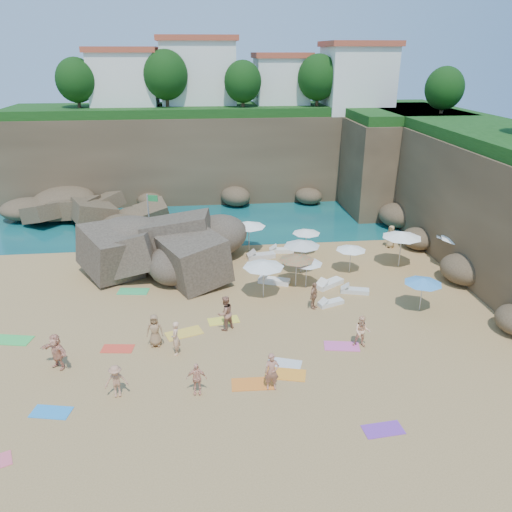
{
  "coord_description": "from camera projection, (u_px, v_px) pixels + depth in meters",
  "views": [
    {
      "loc": [
        -1.11,
        -25.05,
        13.62
      ],
      "look_at": [
        2.0,
        3.0,
        2.0
      ],
      "focal_mm": 35.0,
      "sensor_mm": 36.0,
      "label": 1
    }
  ],
  "objects": [
    {
      "name": "parasol_8",
      "position": [
        461.0,
        237.0,
        33.05
      ],
      "size": [
        2.56,
        2.56,
        2.42
      ],
      "color": "silver",
      "rests_on": "ground"
    },
    {
      "name": "towel_4",
      "position": [
        184.0,
        333.0,
        25.97
      ],
      "size": [
        2.06,
        1.49,
        0.03
      ],
      "primitive_type": "cube",
      "rotation": [
        0.0,
        0.0,
        0.34
      ],
      "color": "yellow",
      "rests_on": "ground"
    },
    {
      "name": "marina_masts",
      "position": [
        56.0,
        159.0,
        53.07
      ],
      "size": [
        3.1,
        0.1,
        6.0
      ],
      "color": "white",
      "rests_on": "ground"
    },
    {
      "name": "cliff_right",
      "position": [
        481.0,
        195.0,
        36.09
      ],
      "size": [
        8.0,
        30.0,
        8.0
      ],
      "primitive_type": "cube",
      "color": "brown",
      "rests_on": "ground"
    },
    {
      "name": "towel_10",
      "position": [
        285.0,
        374.0,
        22.67
      ],
      "size": [
        2.0,
        1.35,
        0.03
      ],
      "primitive_type": "cube",
      "rotation": [
        0.0,
        0.0,
        -0.26
      ],
      "color": "orange",
      "rests_on": "ground"
    },
    {
      "name": "parasol_9",
      "position": [
        307.0,
        261.0,
        30.5
      ],
      "size": [
        1.97,
        1.97,
        1.86
      ],
      "color": "silver",
      "rests_on": "ground"
    },
    {
      "name": "cliff_back",
      "position": [
        232.0,
        155.0,
        49.98
      ],
      "size": [
        44.0,
        8.0,
        8.0
      ],
      "primitive_type": "cube",
      "color": "brown",
      "rests_on": "ground"
    },
    {
      "name": "person_lie_3",
      "position": [
        58.0,
        364.0,
        23.07
      ],
      "size": [
        2.3,
        2.33,
        0.46
      ],
      "primitive_type": "imported",
      "rotation": [
        0.0,
        0.0,
        -0.61
      ],
      "color": "tan",
      "rests_on": "ground"
    },
    {
      "name": "lounger_5",
      "position": [
        331.0,
        303.0,
        28.85
      ],
      "size": [
        1.62,
        1.02,
        0.24
      ],
      "primitive_type": "cube",
      "rotation": [
        0.0,
        0.0,
        0.36
      ],
      "color": "silver",
      "rests_on": "ground"
    },
    {
      "name": "flag_pole",
      "position": [
        150.0,
        214.0,
        36.44
      ],
      "size": [
        0.79,
        0.25,
        4.1
      ],
      "color": "silver",
      "rests_on": "ground"
    },
    {
      "name": "rock_promontory",
      "position": [
        86.0,
        226.0,
        41.91
      ],
      "size": [
        12.0,
        7.0,
        2.0
      ],
      "primitive_type": null,
      "color": "brown",
      "rests_on": "ground"
    },
    {
      "name": "towel_11",
      "position": [
        133.0,
        291.0,
        30.48
      ],
      "size": [
        1.95,
        1.17,
        0.03
      ],
      "primitive_type": "cube",
      "rotation": [
        0.0,
        0.0,
        -0.14
      ],
      "color": "#35BC68",
      "rests_on": "ground"
    },
    {
      "name": "parasol_10",
      "position": [
        423.0,
        281.0,
        27.63
      ],
      "size": [
        2.11,
        2.11,
        1.99
      ],
      "color": "silver",
      "rests_on": "ground"
    },
    {
      "name": "person_lie_1",
      "position": [
        197.0,
        390.0,
        21.35
      ],
      "size": [
        0.97,
        1.53,
        0.36
      ],
      "primitive_type": "imported",
      "rotation": [
        0.0,
        0.0,
        -0.07
      ],
      "color": "#F2AA8A",
      "rests_on": "ground"
    },
    {
      "name": "lounger_0",
      "position": [
        282.0,
        250.0,
        36.4
      ],
      "size": [
        1.83,
        0.77,
        0.28
      ],
      "primitive_type": "cube",
      "rotation": [
        0.0,
        0.0,
        -0.11
      ],
      "color": "white",
      "rests_on": "ground"
    },
    {
      "name": "person_stand_2",
      "position": [
        221.0,
        249.0,
        34.99
      ],
      "size": [
        1.06,
        0.61,
        1.54
      ],
      "primitive_type": "imported",
      "rotation": [
        0.0,
        0.0,
        2.93
      ],
      "color": "#F3B28A",
      "rests_on": "ground"
    },
    {
      "name": "parasol_4",
      "position": [
        453.0,
        235.0,
        34.26
      ],
      "size": [
        2.22,
        2.22,
        2.09
      ],
      "color": "silver",
      "rests_on": "ground"
    },
    {
      "name": "lounger_1",
      "position": [
        261.0,
        256.0,
        35.4
      ],
      "size": [
        2.06,
        0.95,
        0.31
      ],
      "primitive_type": "cube",
      "rotation": [
        0.0,
        0.0,
        0.15
      ],
      "color": "silver",
      "rests_on": "ground"
    },
    {
      "name": "parasol_5",
      "position": [
        264.0,
        264.0,
        29.05
      ],
      "size": [
        2.45,
        2.45,
        2.32
      ],
      "color": "silver",
      "rests_on": "ground"
    },
    {
      "name": "parasol_2",
      "position": [
        302.0,
        243.0,
        32.38
      ],
      "size": [
        2.37,
        2.37,
        2.25
      ],
      "color": "silver",
      "rests_on": "ground"
    },
    {
      "name": "seawater",
      "position": [
        212.0,
        182.0,
        55.89
      ],
      "size": [
        120.0,
        120.0,
        0.0
      ],
      "primitive_type": "plane",
      "color": "#0C4751",
      "rests_on": "ground"
    },
    {
      "name": "towel_0",
      "position": [
        51.0,
        412.0,
        20.29
      ],
      "size": [
        1.72,
        1.11,
        0.03
      ],
      "primitive_type": "cube",
      "rotation": [
        0.0,
        0.0,
        -0.21
      ],
      "color": "#298CDE",
      "rests_on": "ground"
    },
    {
      "name": "lounger_2",
      "position": [
        329.0,
        284.0,
        31.16
      ],
      "size": [
        2.0,
        1.63,
        0.31
      ],
      "primitive_type": "cube",
      "rotation": [
        0.0,
        0.0,
        0.58
      ],
      "color": "white",
      "rests_on": "ground"
    },
    {
      "name": "clifftop_trees",
      "position": [
        267.0,
        81.0,
        42.46
      ],
      "size": [
        35.6,
        23.82,
        4.4
      ],
      "color": "#11380F",
      "rests_on": "ground"
    },
    {
      "name": "parasol_1",
      "position": [
        351.0,
        248.0,
        32.56
      ],
      "size": [
        1.98,
        1.98,
        1.87
      ],
      "color": "silver",
      "rests_on": "ground"
    },
    {
      "name": "lounger_3",
      "position": [
        274.0,
        281.0,
        31.55
      ],
      "size": [
        2.08,
        1.34,
        0.31
      ],
      "primitive_type": "cube",
      "rotation": [
        0.0,
        0.0,
        -0.38
      ],
      "color": "white",
      "rests_on": "ground"
    },
    {
      "name": "person_stand_1",
      "position": [
        225.0,
        313.0,
        26.02
      ],
      "size": [
        1.17,
        1.12,
        1.91
      ],
      "primitive_type": "imported",
      "rotation": [
        0.0,
        0.0,
        3.74
      ],
      "color": "#A26A51",
      "rests_on": "ground"
    },
    {
      "name": "towel_2",
      "position": [
        253.0,
        384.0,
        22.0
      ],
      "size": [
        1.87,
        0.98,
        0.03
      ],
      "primitive_type": "cube",
      "rotation": [
        0.0,
        0.0,
        -0.03
      ],
      "color": "orange",
      "rests_on": "ground"
    },
    {
      "name": "parasol_6",
      "position": [
        297.0,
        257.0,
        30.53
      ],
      "size": [
        2.21,
        2.21,
        2.09
      ],
      "color": "silver",
      "rests_on": "ground"
    },
    {
      "name": "person_lie_5",
      "position": [
        361.0,
        341.0,
        24.7
      ],
      "size": [
        1.24,
        1.81,
        0.62
      ],
      "primitive_type": "imported",
      "rotation": [
        0.0,
        0.0,
        -0.29
      ],
      "color": "#F5B98B",
      "rests_on": "ground"
    },
    {
      "name": "parasol_3",
      "position": [
        402.0,
        234.0,
        33.24
      ],
      "size": [
        2.64,
        2.64,
        2.5
      ],
      "color": "silver",
      "rests_on": "ground"
    },
    {
      "name": "towel_5",
      "position": [
        284.0,
        363.0,
        23.45
      ],
      "size": [
        1.77,
        1.29,
        0.03
      ],
      "primitive_type": "cube",
      "rotation": [
        0.0,
        0.0,
        -0.34
      ],
      "color": "silver",
      "rests_on": "ground"
    },
    {
      "name": "towel_12",
      "position": [
        224.0,
        320.0,
        27.19
      ],
      "size": [
        1.78,
        1.07,
        0.03
      ],
      "primitive_type": "cube",
      "rotation": [
        0.0,
        0.0,
        0.14
      ],
      "color": "yellow",
      "rests_on": "ground"
    },
    {
      "name": "person_stand_4",
      "position": [
        391.0,
        237.0,
        37.03
      ],
      "size": [
        0.91,
        0.92,
        1.71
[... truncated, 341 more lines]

